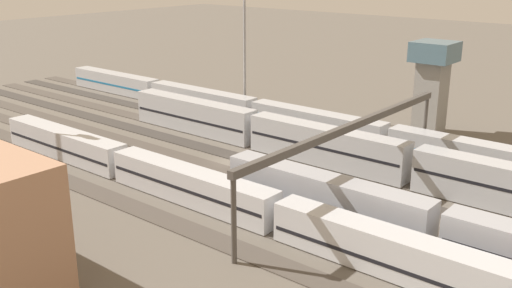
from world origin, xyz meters
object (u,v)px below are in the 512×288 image
Objects in this scene: train_on_track_2 at (326,146)px; train_on_track_0 at (316,124)px; light_mast_0 at (244,5)px; train_on_track_6 at (261,209)px; train_on_track_5 at (439,233)px; signal_gantry at (352,132)px; control_tower at (432,80)px.

train_on_track_0 is (8.23, -10.00, -0.61)m from train_on_track_2.
light_mast_0 is (25.48, -13.61, 15.92)m from train_on_track_2.
train_on_track_5 is (-16.33, -5.00, 0.53)m from train_on_track_6.
train_on_track_6 is at bearing 114.40° from train_on_track_0.
train_on_track_2 is 12.13m from signal_gantry.
control_tower is (4.10, -30.56, 0.47)m from signal_gantry.
train_on_track_5 is 0.39× the size of train_on_track_0.
train_on_track_2 is 26.38m from train_on_track_5.
train_on_track_2 reaches higher than train_on_track_0.
train_on_track_0 is at bearing -65.60° from train_on_track_6.
signal_gantry is (-16.29, 17.50, 5.72)m from train_on_track_0.
control_tower reaches higher than train_on_track_5.
light_mast_0 is at bearing 17.81° from control_tower.
signal_gantry is 30.84m from control_tower.
train_on_track_0 is at bearing -50.53° from train_on_track_2.
train_on_track_5 is at bearing 148.77° from light_mast_0.
train_on_track_6 is at bearing 17.03° from train_on_track_5.
control_tower is (-29.43, -9.45, -10.34)m from light_mast_0.
signal_gantry is at bearing 132.95° from train_on_track_0.
control_tower reaches higher than signal_gantry.
train_on_track_5 reaches higher than train_on_track_0.
light_mast_0 is at bearing -11.81° from train_on_track_0.
train_on_track_0 is 24.58m from signal_gantry.
train_on_track_0 is at bearing -39.86° from train_on_track_5.
light_mast_0 reaches higher than train_on_track_5.
train_on_track_6 is 3.08× the size of light_mast_0.
light_mast_0 is 2.09× the size of control_tower.
light_mast_0 is 0.74× the size of signal_gantry.
train_on_track_5 is 16.40m from signal_gantry.
signal_gantry is (-33.53, 21.11, -10.81)m from light_mast_0.
signal_gantry is at bearing 147.81° from light_mast_0.
train_on_track_0 is 18.91m from control_tower.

